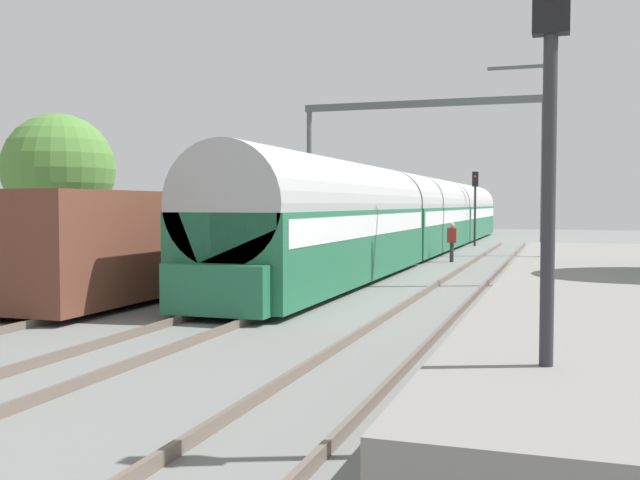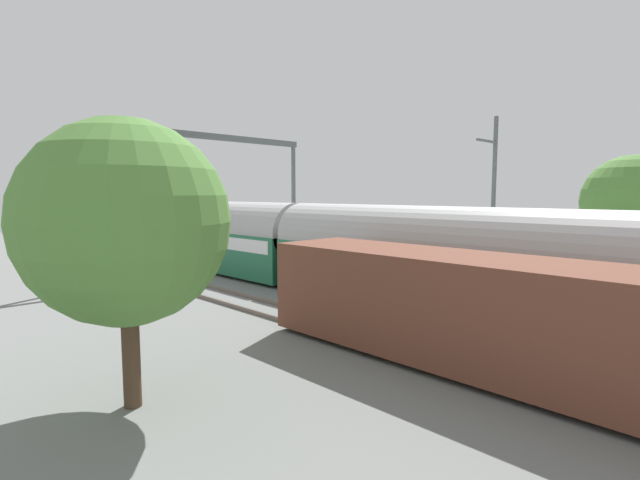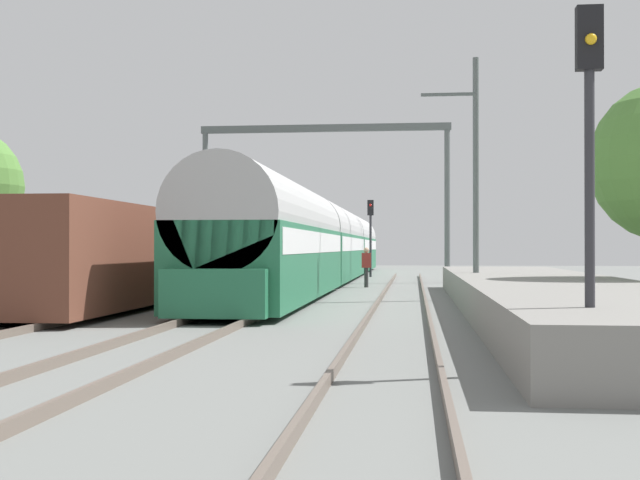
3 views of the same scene
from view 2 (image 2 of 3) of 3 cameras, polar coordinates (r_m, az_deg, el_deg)
name	(u,v)px [view 2 (image 2 of 3)]	position (r m, az deg, el deg)	size (l,w,h in m)	color
ground	(626,353)	(15.90, 33.14, -11.46)	(120.00, 120.00, 0.00)	slate
track_far_west	(579,395)	(12.12, 28.91, -16.11)	(1.52, 60.00, 0.16)	#685B51
track_west	(626,351)	(15.88, 33.16, -11.18)	(1.52, 60.00, 0.16)	#685B51
platform	(619,287)	(23.74, 32.53, -4.89)	(4.40, 28.00, 0.90)	gray
passenger_train	(208,234)	(29.02, -13.49, 0.66)	(2.93, 49.20, 3.82)	#236B47
freight_car	(491,315)	(12.37, 20.07, -8.53)	(2.80, 13.00, 2.70)	brown
person_crossing	(308,256)	(25.59, -1.53, -1.97)	(0.41, 0.26, 1.73)	#343434
railway_signal_far	(181,214)	(35.71, -16.47, 3.01)	(0.36, 0.30, 4.50)	#2D2D33
catenary_gantry	(215,173)	(28.13, -12.65, 7.99)	(12.54, 0.28, 7.86)	#565E5D
catenary_pole_east_mid	(493,199)	(23.62, 20.26, 4.64)	(1.90, 0.20, 8.00)	#565E5D
tree_west_background	(126,223)	(10.23, -22.52, 1.95)	(4.18, 4.18, 5.95)	#4C3826
tree_east_background	(631,201)	(26.93, 33.57, 3.92)	(4.41, 4.41, 6.27)	#4C3826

